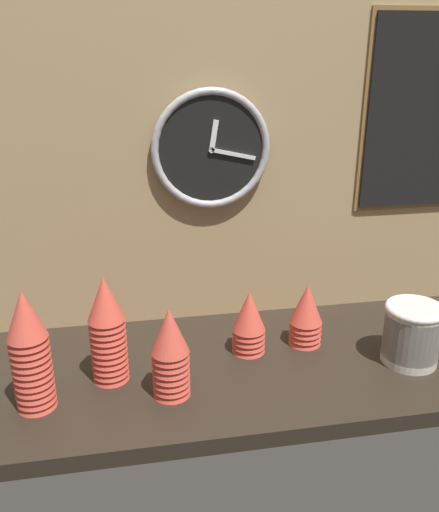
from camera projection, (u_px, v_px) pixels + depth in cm
name	position (u px, v px, depth cm)	size (l,w,h in cm)	color
ground_plane	(280.00, 362.00, 138.85)	(160.00, 56.00, 4.00)	black
wall_tiled_back	(261.00, 131.00, 143.14)	(160.00, 3.00, 105.00)	tan
cup_stack_left	(107.00, 330.00, 123.92)	(8.54, 8.54, 26.34)	#DB4C3D
cup_stack_center	(249.00, 322.00, 137.15)	(8.54, 8.54, 16.96)	#DB4C3D
cup_stack_center_right	(306.00, 314.00, 140.85)	(8.54, 8.54, 16.96)	#DB4C3D
cup_stack_far_left	(30.00, 351.00, 113.83)	(8.54, 8.54, 27.91)	#DB4C3D
cup_stack_center_left	(170.00, 352.00, 119.16)	(8.54, 8.54, 21.65)	#DB4C3D
bowl_stack_right	(412.00, 333.00, 132.90)	(14.32, 14.32, 15.39)	beige
wall_clock	(211.00, 149.00, 139.44)	(31.07, 2.70, 31.07)	black
menu_board	(438.00, 113.00, 147.79)	(43.55, 1.32, 53.38)	olive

